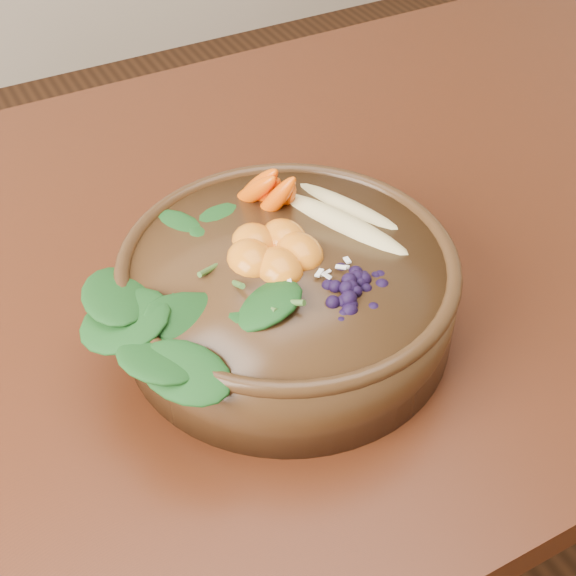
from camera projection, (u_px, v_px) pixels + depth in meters
name	position (u px, v px, depth m)	size (l,w,h in m)	color
ground	(309.00, 549.00, 1.46)	(4.00, 4.00, 0.00)	#381E0F
dining_table	(318.00, 281.00, 1.02)	(1.60, 0.90, 0.75)	#331C0C
stoneware_bowl	(288.00, 295.00, 0.80)	(0.33, 0.33, 0.09)	#442B15
kale_heap	(198.00, 237.00, 0.76)	(0.22, 0.19, 0.05)	#184E18
carrot_cluster	(260.00, 162.00, 0.81)	(0.07, 0.07, 0.09)	#F95600
banana_halves	(346.00, 202.00, 0.81)	(0.11, 0.19, 0.03)	#E0CC84
mandarin_cluster	(273.00, 237.00, 0.77)	(0.10, 0.10, 0.04)	orange
blueberry_pile	(348.00, 273.00, 0.72)	(0.15, 0.11, 0.05)	black
coconut_flakes	(308.00, 267.00, 0.76)	(0.10, 0.08, 0.01)	white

